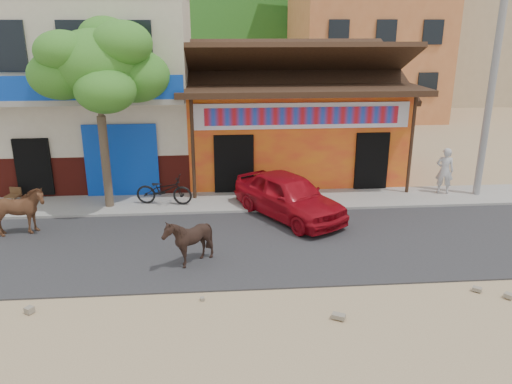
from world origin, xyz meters
TOP-DOWN VIEW (x-y plane):
  - ground at (0.00, 0.00)m, footprint 120.00×120.00m
  - road at (0.00, 2.50)m, footprint 60.00×5.00m
  - sidewalk at (0.00, 6.00)m, footprint 60.00×2.00m
  - dance_club at (2.00, 10.00)m, footprint 8.00×6.00m
  - cafe_building at (-5.50, 10.00)m, footprint 7.00×6.00m
  - apartment_front at (9.00, 24.00)m, footprint 9.00×9.00m
  - apartment_rear at (18.00, 30.00)m, footprint 8.00×8.00m
  - tree at (-4.60, 5.80)m, footprint 3.00×3.00m
  - utility_pole at (8.20, 6.00)m, footprint 0.24×0.24m
  - cow_tan at (-6.80, 3.67)m, footprint 1.82×1.16m
  - cow_dark at (-1.77, 1.38)m, footprint 1.23×1.11m
  - red_car at (1.22, 4.51)m, footprint 3.61×4.42m
  - scooter at (-2.79, 5.84)m, footprint 1.96×0.95m
  - pedestrian at (7.04, 6.21)m, footprint 0.71×0.59m
  - cafe_chair_left at (-7.93, 6.45)m, footprint 0.51×0.51m

SIDE VIEW (x-z plane):
  - ground at x=0.00m, z-range 0.00..0.00m
  - road at x=0.00m, z-range 0.00..0.04m
  - sidewalk at x=0.00m, z-range 0.00..0.12m
  - cafe_chair_left at x=-7.93m, z-range 0.12..1.02m
  - scooter at x=-2.79m, z-range 0.12..1.11m
  - cow_dark at x=-1.77m, z-range 0.04..1.35m
  - red_car at x=1.22m, z-range 0.04..1.46m
  - cow_tan at x=-6.80m, z-range 0.04..1.46m
  - pedestrian at x=7.04m, z-range 0.12..1.78m
  - dance_club at x=2.00m, z-range 0.00..3.60m
  - tree at x=-4.60m, z-range 0.12..6.12m
  - cafe_building at x=-5.50m, z-range 0.00..7.00m
  - utility_pole at x=8.20m, z-range 0.12..8.12m
  - apartment_rear at x=18.00m, z-range 0.00..10.00m
  - apartment_front at x=9.00m, z-range 0.00..12.00m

